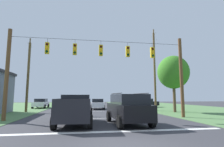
{
  "coord_description": "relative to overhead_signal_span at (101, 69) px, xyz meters",
  "views": [
    {
      "loc": [
        -1.64,
        -6.52,
        1.81
      ],
      "look_at": [
        0.71,
        7.69,
        3.68
      ],
      "focal_mm": 28.88,
      "sensor_mm": 36.0,
      "label": 1
    }
  ],
  "objects": [
    {
      "name": "utility_pole_near_left",
      "position": [
        -8.12,
        8.2,
        0.3
      ],
      "size": [
        0.29,
        1.67,
        9.12
      ],
      "color": "brown",
      "rests_on": "ground"
    },
    {
      "name": "utility_pole_mid_right",
      "position": [
        8.0,
        7.62,
        1.48
      ],
      "size": [
        0.27,
        1.82,
        11.09
      ],
      "color": "brown",
      "rests_on": "ground"
    },
    {
      "name": "distant_car_crossing_white",
      "position": [
        0.76,
        12.35,
        -3.33
      ],
      "size": [
        2.17,
        4.38,
        1.52
      ],
      "color": "silver",
      "rests_on": "ground"
    },
    {
      "name": "overhead_signal_span",
      "position": [
        0.0,
        0.0,
        0.0
      ],
      "size": [
        14.99,
        0.31,
        7.21
      ],
      "color": "brown",
      "rests_on": "ground"
    },
    {
      "name": "suv_black",
      "position": [
        1.51,
        -3.09,
        -3.06
      ],
      "size": [
        2.4,
        4.89,
        2.05
      ],
      "color": "black",
      "rests_on": "ground"
    },
    {
      "name": "lane_dash_0",
      "position": [
        0.08,
        0.58,
        -4.11
      ],
      "size": [
        2.5,
        0.15,
        0.01
      ],
      "primitive_type": "cube",
      "rotation": [
        0.0,
        0.0,
        1.57
      ],
      "color": "white",
      "rests_on": "ground"
    },
    {
      "name": "stop_bar_stripe",
      "position": [
        0.08,
        -5.42,
        -4.11
      ],
      "size": [
        12.4,
        0.45,
        0.01
      ],
      "primitive_type": "cube",
      "color": "white",
      "rests_on": "ground"
    },
    {
      "name": "distant_car_oncoming",
      "position": [
        9.63,
        15.83,
        -3.33
      ],
      "size": [
        4.31,
        2.03,
        1.52
      ],
      "color": "black",
      "rests_on": "ground"
    },
    {
      "name": "lane_dash_2",
      "position": [
        0.08,
        15.42,
        -4.11
      ],
      "size": [
        2.5,
        0.15,
        0.01
      ],
      "primitive_type": "cube",
      "rotation": [
        0.0,
        0.0,
        1.57
      ],
      "color": "white",
      "rests_on": "ground"
    },
    {
      "name": "shoulder_grass_right",
      "position": [
        14.61,
        6.51,
        -4.1
      ],
      "size": [
        16.0,
        80.0,
        0.03
      ],
      "primitive_type": "cube",
      "color": "#4D7442",
      "rests_on": "ground"
    },
    {
      "name": "tree_roadside_right",
      "position": [
        9.28,
        5.04,
        0.64
      ],
      "size": [
        3.75,
        3.75,
        6.77
      ],
      "color": "brown",
      "rests_on": "ground"
    },
    {
      "name": "distant_car_far_parked",
      "position": [
        -8.1,
        16.01,
        -3.33
      ],
      "size": [
        2.09,
        4.34,
        1.52
      ],
      "color": "silver",
      "rests_on": "ground"
    },
    {
      "name": "lane_dash_1",
      "position": [
        0.08,
        8.23,
        -4.11
      ],
      "size": [
        2.5,
        0.15,
        0.01
      ],
      "primitive_type": "cube",
      "rotation": [
        0.0,
        0.0,
        1.57
      ],
      "color": "white",
      "rests_on": "ground"
    },
    {
      "name": "pickup_truck",
      "position": [
        -1.98,
        -2.51,
        -3.15
      ],
      "size": [
        2.49,
        5.49,
        1.95
      ],
      "color": "black",
      "rests_on": "ground"
    }
  ]
}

